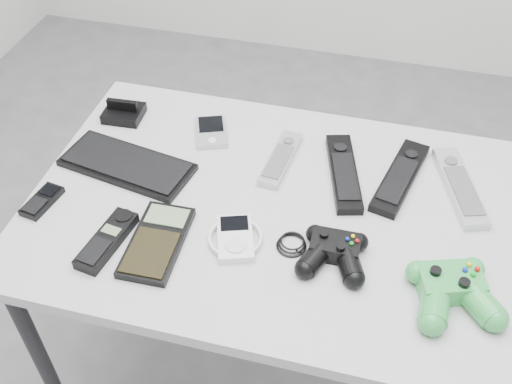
% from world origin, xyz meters
% --- Properties ---
extents(floor, '(3.50, 3.50, 0.00)m').
position_xyz_m(floor, '(0.00, 0.00, 0.00)').
color(floor, slate).
rests_on(floor, ground).
extents(desk, '(1.07, 0.69, 0.71)m').
position_xyz_m(desk, '(-0.02, -0.06, 0.65)').
color(desk, '#AAABAD').
rests_on(desk, floor).
extents(pda_keyboard, '(0.31, 0.17, 0.02)m').
position_xyz_m(pda_keyboard, '(-0.39, -0.03, 0.72)').
color(pda_keyboard, black).
rests_on(pda_keyboard, desk).
extents(dock_bracket, '(0.09, 0.08, 0.05)m').
position_xyz_m(dock_bracket, '(-0.47, 0.14, 0.74)').
color(dock_bracket, black).
rests_on(dock_bracket, desk).
extents(pda, '(0.11, 0.13, 0.02)m').
position_xyz_m(pda, '(-0.24, 0.13, 0.72)').
color(pda, '#A7A8AF').
rests_on(pda, desk).
extents(remote_silver_a, '(0.06, 0.19, 0.02)m').
position_xyz_m(remote_silver_a, '(-0.07, 0.07, 0.72)').
color(remote_silver_a, '#A7A8AF').
rests_on(remote_silver_a, desk).
extents(remote_black_a, '(0.12, 0.25, 0.02)m').
position_xyz_m(remote_black_a, '(0.08, 0.06, 0.73)').
color(remote_black_a, black).
rests_on(remote_black_a, desk).
extents(remote_black_b, '(0.11, 0.25, 0.02)m').
position_xyz_m(remote_black_b, '(0.20, 0.08, 0.73)').
color(remote_black_b, black).
rests_on(remote_black_b, desk).
extents(remote_silver_b, '(0.12, 0.24, 0.02)m').
position_xyz_m(remote_silver_b, '(0.32, 0.08, 0.73)').
color(remote_silver_b, '#B4B4BB').
rests_on(remote_silver_b, desk).
extents(mobile_phone, '(0.06, 0.10, 0.02)m').
position_xyz_m(mobile_phone, '(-0.52, -0.18, 0.72)').
color(mobile_phone, black).
rests_on(mobile_phone, desk).
extents(cordless_handset, '(0.07, 0.16, 0.02)m').
position_xyz_m(cordless_handset, '(-0.34, -0.25, 0.73)').
color(cordless_handset, black).
rests_on(cordless_handset, desk).
extents(calculator, '(0.10, 0.20, 0.02)m').
position_xyz_m(calculator, '(-0.24, -0.23, 0.72)').
color(calculator, black).
rests_on(calculator, desk).
extents(mp3_player, '(0.14, 0.14, 0.02)m').
position_xyz_m(mp3_player, '(-0.10, -0.18, 0.72)').
color(mp3_player, silver).
rests_on(mp3_player, desk).
extents(controller_black, '(0.22, 0.14, 0.04)m').
position_xyz_m(controller_black, '(0.09, -0.17, 0.74)').
color(controller_black, black).
rests_on(controller_black, desk).
extents(controller_green, '(0.20, 0.21, 0.05)m').
position_xyz_m(controller_green, '(0.31, -0.21, 0.74)').
color(controller_green, '#268C35').
rests_on(controller_green, desk).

